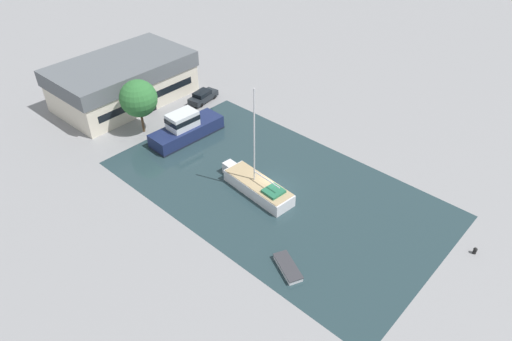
{
  "coord_description": "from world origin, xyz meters",
  "views": [
    {
      "loc": [
        -30.04,
        -24.95,
        31.78
      ],
      "look_at": [
        0.0,
        2.75,
        1.0
      ],
      "focal_mm": 32.0,
      "sensor_mm": 36.0,
      "label": 1
    }
  ],
  "objects_px": {
    "quay_tree_near_building": "(138,98)",
    "parked_car": "(203,96)",
    "small_dinghy": "(288,267)",
    "sailboat_moored": "(257,186)",
    "motor_cruiser": "(186,129)",
    "warehouse_building": "(123,81)"
  },
  "relations": [
    {
      "from": "quay_tree_near_building",
      "to": "parked_car",
      "type": "distance_m",
      "value": 11.48
    },
    {
      "from": "motor_cruiser",
      "to": "parked_car",
      "type": "bearing_deg",
      "value": -52.56
    },
    {
      "from": "quay_tree_near_building",
      "to": "motor_cruiser",
      "type": "xyz_separation_m",
      "value": [
        2.78,
        -5.27,
        -3.47
      ]
    },
    {
      "from": "small_dinghy",
      "to": "quay_tree_near_building",
      "type": "bearing_deg",
      "value": -75.4
    },
    {
      "from": "quay_tree_near_building",
      "to": "small_dinghy",
      "type": "relative_size",
      "value": 1.87
    },
    {
      "from": "parked_car",
      "to": "sailboat_moored",
      "type": "xyz_separation_m",
      "value": [
        -9.84,
        -19.63,
        -0.03
      ]
    },
    {
      "from": "sailboat_moored",
      "to": "warehouse_building",
      "type": "bearing_deg",
      "value": 89.7
    },
    {
      "from": "small_dinghy",
      "to": "motor_cruiser",
      "type": "bearing_deg",
      "value": -83.98
    },
    {
      "from": "sailboat_moored",
      "to": "motor_cruiser",
      "type": "bearing_deg",
      "value": 87.26
    },
    {
      "from": "warehouse_building",
      "to": "motor_cruiser",
      "type": "relative_size",
      "value": 1.93
    },
    {
      "from": "quay_tree_near_building",
      "to": "sailboat_moored",
      "type": "height_order",
      "value": "sailboat_moored"
    },
    {
      "from": "warehouse_building",
      "to": "sailboat_moored",
      "type": "bearing_deg",
      "value": -96.21
    },
    {
      "from": "quay_tree_near_building",
      "to": "small_dinghy",
      "type": "bearing_deg",
      "value": -100.46
    },
    {
      "from": "parked_car",
      "to": "small_dinghy",
      "type": "xyz_separation_m",
      "value": [
        -16.05,
        -29.08,
        -0.55
      ]
    },
    {
      "from": "warehouse_building",
      "to": "parked_car",
      "type": "relative_size",
      "value": 3.83
    },
    {
      "from": "quay_tree_near_building",
      "to": "parked_car",
      "type": "xyz_separation_m",
      "value": [
        10.76,
        0.4,
        -3.99
      ]
    },
    {
      "from": "quay_tree_near_building",
      "to": "small_dinghy",
      "type": "xyz_separation_m",
      "value": [
        -5.3,
        -28.69,
        -4.55
      ]
    },
    {
      "from": "sailboat_moored",
      "to": "small_dinghy",
      "type": "distance_m",
      "value": 11.32
    },
    {
      "from": "sailboat_moored",
      "to": "motor_cruiser",
      "type": "relative_size",
      "value": 1.24
    },
    {
      "from": "sailboat_moored",
      "to": "parked_car",
      "type": "bearing_deg",
      "value": 68.26
    },
    {
      "from": "warehouse_building",
      "to": "parked_car",
      "type": "bearing_deg",
      "value": -50.56
    },
    {
      "from": "warehouse_building",
      "to": "motor_cruiser",
      "type": "xyz_separation_m",
      "value": [
        -0.68,
        -14.21,
        -1.73
      ]
    }
  ]
}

